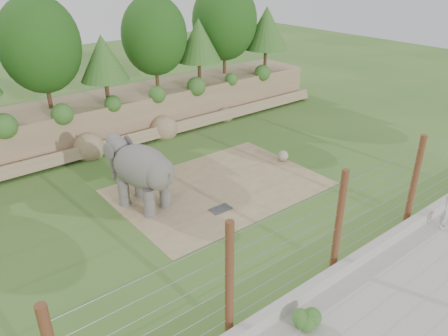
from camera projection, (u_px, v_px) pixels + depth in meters
ground at (252, 216)px, 19.41m from camera, size 90.00×90.00×0.00m
back_embankment at (123, 72)px, 26.91m from camera, size 30.00×5.52×8.77m
dirt_patch at (219, 187)px, 21.79m from camera, size 10.00×7.00×0.02m
drain_grate at (221, 209)px, 19.85m from camera, size 1.00×0.60×0.03m
elephant at (143, 176)px, 19.54m from camera, size 2.57×4.12×3.10m
stone_ball at (283, 156)px, 24.44m from camera, size 0.61×0.61×0.61m
retaining_wall at (345, 268)px, 15.79m from camera, size 26.00×0.35×0.50m
walkway at (393, 304)px, 14.49m from camera, size 26.00×4.00×0.01m
barrier_fence at (339, 221)px, 15.38m from camera, size 20.26×0.26×4.00m
walkway_shrub at (305, 318)px, 13.51m from camera, size 0.62×0.62×0.62m
zookeeper at (447, 211)px, 18.20m from camera, size 0.62×0.44×1.60m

